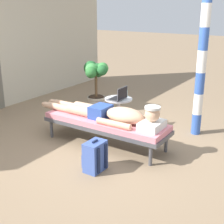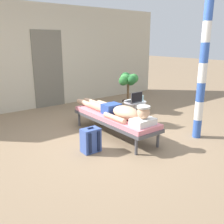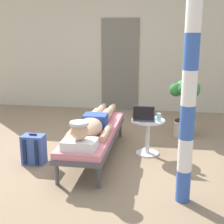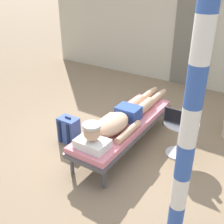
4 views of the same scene
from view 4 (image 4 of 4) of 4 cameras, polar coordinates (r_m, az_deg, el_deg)
The scene contains 10 objects.
ground_plane at distance 4.17m, azimuth -0.32°, elevation -6.69°, with size 40.00×40.00×0.00m, color #8C7256.
house_wall_back at distance 6.25m, azimuth 17.52°, elevation 17.20°, with size 7.60×0.20×2.70m, color beige.
house_door_panel at distance 6.22m, azimuth 16.49°, elevation 14.16°, with size 0.84×0.03×2.04m, color #6D6759.
lounge_chair at distance 3.96m, azimuth 2.69°, elevation -2.84°, with size 0.60×2.00×0.42m.
person_reclining at distance 3.79m, azimuth 1.91°, elevation -1.27°, with size 0.53×2.17×0.33m.
side_table at distance 3.88m, azimuth 14.03°, elevation -4.16°, with size 0.48×0.48×0.52m.
laptop at distance 3.75m, azimuth 13.29°, elevation -1.32°, with size 0.31×0.24×0.23m.
drink_glass at distance 3.69m, azimuth 16.28°, elevation -2.21°, with size 0.06×0.06×0.12m, color #99D8E5.
backpack at distance 4.18m, azimuth -8.92°, elevation -3.74°, with size 0.30×0.26×0.42m.
porch_post at distance 2.30m, azimuth 15.84°, elevation -2.93°, with size 0.15×0.15×2.44m.
Camera 4 is at (1.89, -2.88, 2.34)m, focal length 43.87 mm.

